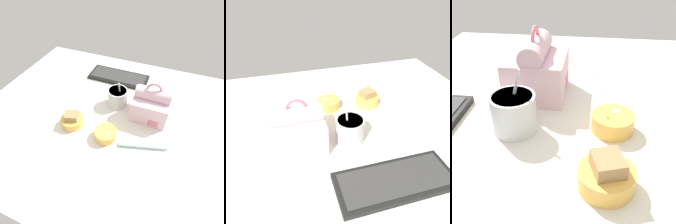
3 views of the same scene
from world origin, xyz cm
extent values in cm
cube|color=silver|center=(0.00, 0.00, 1.00)|extent=(140.00, 110.00, 2.00)
cube|color=black|center=(-8.42, 32.41, 2.90)|extent=(37.06, 14.93, 1.80)
cube|color=#333333|center=(-8.42, 32.41, 3.95)|extent=(34.10, 12.24, 0.30)
cube|color=beige|center=(17.06, 8.11, 7.83)|extent=(17.57, 16.18, 11.66)
cylinder|color=beige|center=(17.06, 8.11, 15.42)|extent=(16.69, 6.41, 6.41)
cube|color=#DB707F|center=(20.13, -0.08, 5.21)|extent=(4.92, 0.30, 3.50)
torus|color=#DB707F|center=(17.06, 8.11, 18.30)|extent=(7.15, 1.00, 7.15)
cylinder|color=silver|center=(-1.12, 9.98, 6.63)|extent=(10.55, 10.55, 9.25)
cylinder|color=#C6892D|center=(-1.12, 9.98, 10.95)|extent=(9.28, 9.28, 0.60)
cylinder|color=silver|center=(-0.33, 9.45, 12.25)|extent=(0.70, 3.25, 10.49)
cylinder|color=#EAB24C|center=(-16.55, -11.49, 4.04)|extent=(10.80, 10.80, 4.09)
cube|color=#A87F51|center=(-16.55, -11.49, 6.29)|extent=(7.32, 6.97, 5.72)
cylinder|color=#EAB24C|center=(1.47, -13.06, 4.15)|extent=(10.09, 10.09, 4.31)
ellipsoid|color=white|center=(2.98, -13.82, 5.12)|extent=(2.74, 2.74, 3.23)
cone|color=#F4DB84|center=(0.21, -11.65, 5.34)|extent=(4.56, 4.56, 3.66)
sphere|color=#4C5623|center=(1.79, -16.12, 4.11)|extent=(1.21, 1.21, 1.21)
sphere|color=#4C5623|center=(2.22, -15.54, 4.11)|extent=(1.21, 1.21, 1.21)
sphere|color=#4C5623|center=(2.27, -14.81, 4.11)|extent=(1.21, 1.21, 1.21)
cube|color=#99C6D6|center=(18.85, -11.93, 2.80)|extent=(20.64, 7.89, 1.60)
camera|label=1|loc=(21.41, -56.15, 68.77)|focal=28.00mm
camera|label=2|loc=(19.56, 68.17, 58.44)|focal=35.00mm
camera|label=3|loc=(-53.81, -8.23, 42.48)|focal=45.00mm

